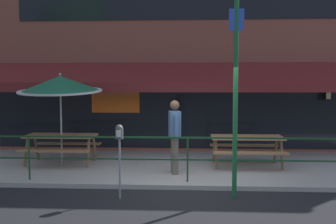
% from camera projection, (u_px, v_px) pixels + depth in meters
% --- Properties ---
extents(ground_plane, '(120.00, 120.00, 0.00)m').
position_uv_depth(ground_plane, '(188.00, 190.00, 7.70)').
color(ground_plane, black).
extents(patio_deck, '(15.00, 4.00, 0.10)m').
position_uv_depth(patio_deck, '(188.00, 167.00, 9.69)').
color(patio_deck, '#ADA89E').
rests_on(patio_deck, ground).
extents(restaurant_building, '(15.00, 1.60, 6.93)m').
position_uv_depth(restaurant_building, '(188.00, 44.00, 11.66)').
color(restaurant_building, brown).
rests_on(restaurant_building, ground).
extents(patio_railing, '(13.84, 0.04, 0.97)m').
position_uv_depth(patio_railing, '(188.00, 149.00, 7.94)').
color(patio_railing, '#194723').
rests_on(patio_railing, patio_deck).
extents(picnic_table_left, '(1.80, 1.42, 0.76)m').
position_uv_depth(picnic_table_left, '(61.00, 141.00, 9.80)').
color(picnic_table_left, '#997047').
rests_on(picnic_table_left, patio_deck).
extents(picnic_table_centre, '(1.80, 1.42, 0.76)m').
position_uv_depth(picnic_table_centre, '(247.00, 142.00, 9.50)').
color(picnic_table_centre, '#997047').
rests_on(picnic_table_centre, patio_deck).
extents(patio_umbrella_left, '(2.14, 2.14, 2.39)m').
position_uv_depth(patio_umbrella_left, '(61.00, 84.00, 9.72)').
color(patio_umbrella_left, '#B7B2A8').
rests_on(patio_umbrella_left, patio_deck).
extents(pedestrian_walking, '(0.31, 0.61, 1.71)m').
position_uv_depth(pedestrian_walking, '(175.00, 133.00, 8.69)').
color(pedestrian_walking, '#665B4C').
rests_on(pedestrian_walking, patio_deck).
extents(parking_meter_near, '(0.15, 0.16, 1.42)m').
position_uv_depth(parking_meter_near, '(120.00, 139.00, 7.06)').
color(parking_meter_near, gray).
rests_on(parking_meter_near, ground).
extents(street_sign_pole, '(0.28, 0.09, 4.69)m').
position_uv_depth(street_sign_pole, '(236.00, 72.00, 7.03)').
color(street_sign_pole, '#1E6033').
rests_on(street_sign_pole, ground).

